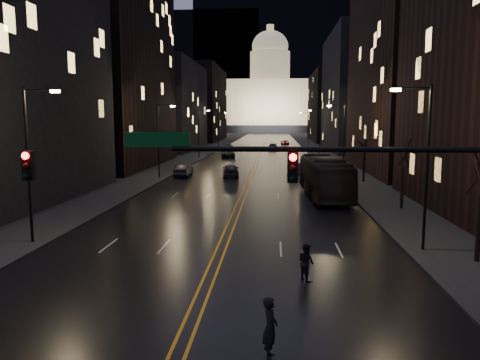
% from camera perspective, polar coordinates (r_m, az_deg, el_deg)
% --- Properties ---
extents(ground, '(900.00, 900.00, 0.00)m').
position_cam_1_polar(ground, '(17.19, -6.16, -17.29)').
color(ground, black).
rests_on(ground, ground).
extents(road, '(20.00, 320.00, 0.02)m').
position_cam_1_polar(road, '(145.56, 3.08, 4.61)').
color(road, black).
rests_on(road, ground).
extents(sidewalk_left, '(8.00, 320.00, 0.16)m').
position_cam_1_polar(sidewalk_left, '(146.50, -2.42, 4.66)').
color(sidewalk_left, black).
rests_on(sidewalk_left, ground).
extents(sidewalk_right, '(8.00, 320.00, 0.16)m').
position_cam_1_polar(sidewalk_right, '(145.95, 8.60, 4.57)').
color(sidewalk_right, black).
rests_on(sidewalk_right, ground).
extents(center_line, '(0.62, 320.00, 0.01)m').
position_cam_1_polar(center_line, '(145.55, 3.08, 4.61)').
color(center_line, orange).
rests_on(center_line, road).
extents(building_left_mid, '(12.00, 30.00, 28.00)m').
position_cam_1_polar(building_left_mid, '(73.67, -15.10, 12.50)').
color(building_left_mid, black).
rests_on(building_left_mid, ground).
extents(building_left_far, '(12.00, 34.00, 20.00)m').
position_cam_1_polar(building_left_far, '(110.01, -8.44, 8.83)').
color(building_left_far, black).
rests_on(building_left_far, ground).
extents(building_left_dist, '(12.00, 40.00, 24.00)m').
position_cam_1_polar(building_left_dist, '(157.25, -4.59, 9.17)').
color(building_left_dist, black).
rests_on(building_left_dist, ground).
extents(building_right_tall, '(12.00, 30.00, 38.00)m').
position_cam_1_polar(building_right_tall, '(68.83, 20.30, 16.88)').
color(building_right_tall, black).
rests_on(building_right_tall, ground).
extents(building_right_mid, '(12.00, 34.00, 26.00)m').
position_cam_1_polar(building_right_mid, '(109.02, 13.99, 10.28)').
color(building_right_mid, black).
rests_on(building_right_mid, ground).
extents(building_right_dist, '(12.00, 40.00, 22.00)m').
position_cam_1_polar(building_right_dist, '(156.45, 10.98, 8.70)').
color(building_right_dist, black).
rests_on(building_right_dist, ground).
extents(mountain_ridge, '(520.00, 60.00, 130.00)m').
position_cam_1_polar(mountain_ridge, '(401.27, 9.84, 15.62)').
color(mountain_ridge, black).
rests_on(mountain_ridge, ground).
extents(capitol, '(90.00, 50.00, 58.50)m').
position_cam_1_polar(capitol, '(265.55, 3.63, 9.58)').
color(capitol, black).
rests_on(capitol, ground).
extents(traffic_signal, '(17.29, 0.45, 7.00)m').
position_cam_1_polar(traffic_signal, '(15.78, 15.18, -0.39)').
color(traffic_signal, black).
rests_on(traffic_signal, ground).
extents(streetlamp_right_near, '(2.13, 0.25, 9.00)m').
position_cam_1_polar(streetlamp_right_near, '(26.64, 21.51, 2.41)').
color(streetlamp_right_near, black).
rests_on(streetlamp_right_near, ground).
extents(streetlamp_left_near, '(2.13, 0.25, 9.00)m').
position_cam_1_polar(streetlamp_left_near, '(28.90, -24.15, 2.63)').
color(streetlamp_left_near, black).
rests_on(streetlamp_left_near, ground).
extents(streetlamp_right_mid, '(2.13, 0.25, 9.00)m').
position_cam_1_polar(streetlamp_right_mid, '(55.95, 12.39, 5.12)').
color(streetlamp_right_mid, black).
rests_on(streetlamp_right_mid, ground).
extents(streetlamp_left_mid, '(2.13, 0.25, 9.00)m').
position_cam_1_polar(streetlamp_left_mid, '(57.06, -9.73, 5.23)').
color(streetlamp_left_mid, black).
rests_on(streetlamp_left_mid, ground).
extents(streetlamp_right_far, '(2.13, 0.25, 9.00)m').
position_cam_1_polar(streetlamp_right_far, '(85.74, 9.56, 5.94)').
color(streetlamp_right_far, black).
rests_on(streetlamp_right_far, ground).
extents(streetlamp_left_far, '(2.13, 0.25, 9.00)m').
position_cam_1_polar(streetlamp_left_far, '(86.47, -4.94, 6.02)').
color(streetlamp_left_far, black).
rests_on(streetlamp_left_far, ground).
extents(streetlamp_right_dist, '(2.13, 0.25, 9.00)m').
position_cam_1_polar(streetlamp_right_dist, '(115.64, 8.19, 6.33)').
color(streetlamp_right_dist, black).
rests_on(streetlamp_right_dist, ground).
extents(streetlamp_left_dist, '(2.13, 0.25, 9.00)m').
position_cam_1_polar(streetlamp_left_dist, '(116.18, -2.58, 6.40)').
color(streetlamp_left_dist, black).
rests_on(streetlamp_left_dist, ground).
extents(tree_right_mid, '(2.40, 2.40, 6.65)m').
position_cam_1_polar(tree_right_mid, '(38.78, 19.33, 3.10)').
color(tree_right_mid, black).
rests_on(tree_right_mid, ground).
extents(tree_right_far, '(2.40, 2.40, 6.65)m').
position_cam_1_polar(tree_right_far, '(54.36, 14.96, 4.39)').
color(tree_right_far, black).
rests_on(tree_right_far, ground).
extents(bus, '(3.87, 13.54, 3.73)m').
position_cam_1_polar(bus, '(43.84, 10.27, 0.36)').
color(bus, black).
rests_on(bus, ground).
extents(oncoming_car_a, '(2.44, 5.10, 1.68)m').
position_cam_1_polar(oncoming_car_a, '(58.38, -1.12, 1.20)').
color(oncoming_car_a, black).
rests_on(oncoming_car_a, ground).
extents(oncoming_car_b, '(1.68, 4.76, 1.57)m').
position_cam_1_polar(oncoming_car_b, '(59.32, -6.89, 1.20)').
color(oncoming_car_b, black).
rests_on(oncoming_car_b, ground).
extents(oncoming_car_c, '(3.05, 5.59, 1.49)m').
position_cam_1_polar(oncoming_car_c, '(87.06, -1.46, 3.20)').
color(oncoming_car_c, black).
rests_on(oncoming_car_c, ground).
extents(oncoming_car_d, '(2.45, 5.07, 1.42)m').
position_cam_1_polar(oncoming_car_d, '(109.36, -1.43, 4.05)').
color(oncoming_car_d, black).
rests_on(oncoming_car_d, ground).
extents(receding_car_a, '(2.02, 4.89, 1.57)m').
position_cam_1_polar(receding_car_a, '(60.02, 6.89, 1.27)').
color(receding_car_a, black).
rests_on(receding_car_a, ground).
extents(receding_car_b, '(1.89, 4.04, 1.34)m').
position_cam_1_polar(receding_car_b, '(70.52, 8.76, 2.05)').
color(receding_car_b, black).
rests_on(receding_car_b, ground).
extents(receding_car_c, '(2.33, 5.10, 1.45)m').
position_cam_1_polar(receding_car_c, '(110.54, 4.01, 4.07)').
color(receding_car_c, black).
rests_on(receding_car_c, ground).
extents(receding_car_d, '(2.30, 4.54, 1.23)m').
position_cam_1_polar(receding_car_d, '(132.54, 5.51, 4.57)').
color(receding_car_d, black).
rests_on(receding_car_d, ground).
extents(pedestrian_a, '(0.46, 0.70, 1.92)m').
position_cam_1_polar(pedestrian_a, '(14.73, 3.69, -17.55)').
color(pedestrian_a, black).
rests_on(pedestrian_a, ground).
extents(pedestrian_b, '(0.82, 0.94, 1.69)m').
position_cam_1_polar(pedestrian_b, '(21.36, 8.08, -9.88)').
color(pedestrian_b, black).
rests_on(pedestrian_b, ground).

